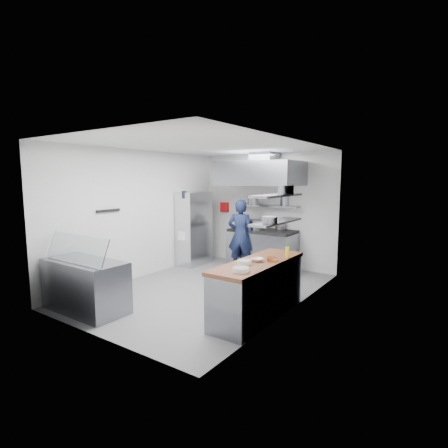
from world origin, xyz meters
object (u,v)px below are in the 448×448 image
Objects in this scene: gas_range at (262,250)px; wire_rack at (194,229)px; display_case at (85,286)px; chef at (241,235)px.

wire_rack reaches higher than gas_range.
gas_range is 4.25m from display_case.
wire_rack is (-1.63, -0.61, 0.48)m from gas_range.
display_case is (-1.10, -4.10, -0.03)m from gas_range.
chef is 0.92× the size of wire_rack.
chef is (-0.34, -0.46, 0.40)m from gas_range.
display_case is at bearing -105.02° from gas_range.
wire_rack reaches higher than display_case.
display_case is at bearing -81.36° from wire_rack.
gas_range is 0.86× the size of wire_rack.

